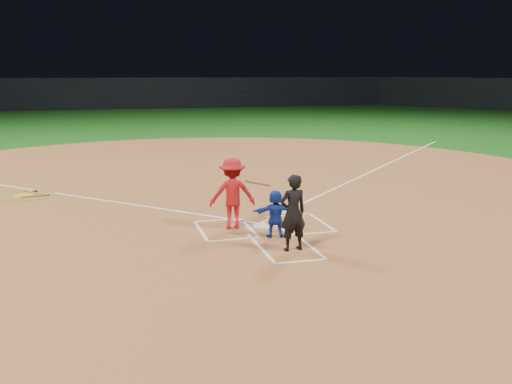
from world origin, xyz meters
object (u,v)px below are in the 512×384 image
object	(u,v)px
catcher	(275,214)
batter_at_plate	(232,194)
umpire	(293,213)
home_plate	(263,226)
on_deck_circle	(26,195)

from	to	relation	value
catcher	batter_at_plate	distance (m)	1.33
umpire	batter_at_plate	distance (m)	2.26
catcher	umpire	bearing A→B (deg)	101.42
umpire	home_plate	bearing A→B (deg)	-96.35
on_deck_circle	batter_at_plate	size ratio (longest dim) A/B	0.97
catcher	umpire	xyz separation A→B (m)	(0.06, -1.07, 0.28)
home_plate	catcher	distance (m)	1.10
home_plate	umpire	distance (m)	2.19
umpire	batter_at_plate	size ratio (longest dim) A/B	0.96
catcher	umpire	distance (m)	1.10
on_deck_circle	umpire	size ratio (longest dim) A/B	1.01
on_deck_circle	batter_at_plate	bearing A→B (deg)	-45.03
on_deck_circle	umpire	world-z (taller)	umpire
home_plate	batter_at_plate	size ratio (longest dim) A/B	0.34
catcher	umpire	world-z (taller)	umpire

